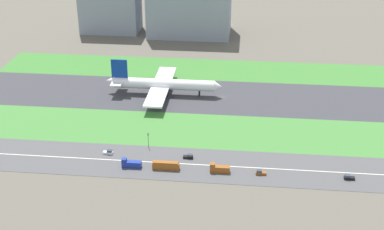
{
  "coord_description": "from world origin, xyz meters",
  "views": [
    {
      "loc": [
        11.97,
        -272.73,
        122.53
      ],
      "look_at": [
        -12.89,
        -36.5,
        6.0
      ],
      "focal_mm": 50.37,
      "sensor_mm": 36.0,
      "label": 1
    }
  ],
  "objects_px": {
    "car_3": "(189,157)",
    "fuel_tank_west": "(209,9)",
    "airliner": "(161,84)",
    "car_1": "(108,152)",
    "bus_0": "(166,165)",
    "terminal_building": "(110,3)",
    "truck_0": "(131,164)",
    "car_2": "(260,173)",
    "truck_1": "(219,169)",
    "traffic_light": "(148,139)",
    "car_0": "(349,177)",
    "hangar_building": "(190,1)"
  },
  "relations": [
    {
      "from": "truck_0",
      "to": "hangar_building",
      "type": "height_order",
      "value": "hangar_building"
    },
    {
      "from": "car_3",
      "to": "car_2",
      "type": "distance_m",
      "value": 33.14
    },
    {
      "from": "truck_1",
      "to": "bus_0",
      "type": "bearing_deg",
      "value": -0.0
    },
    {
      "from": "bus_0",
      "to": "hangar_building",
      "type": "bearing_deg",
      "value": -86.85
    },
    {
      "from": "airliner",
      "to": "bus_0",
      "type": "bearing_deg",
      "value": -79.72
    },
    {
      "from": "bus_0",
      "to": "terminal_building",
      "type": "distance_m",
      "value": 205.37
    },
    {
      "from": "car_1",
      "to": "terminal_building",
      "type": "xyz_separation_m",
      "value": [
        -42.61,
        182.0,
        20.31
      ]
    },
    {
      "from": "car_3",
      "to": "bus_0",
      "type": "distance_m",
      "value": 13.26
    },
    {
      "from": "traffic_light",
      "to": "hangar_building",
      "type": "height_order",
      "value": "hangar_building"
    },
    {
      "from": "truck_0",
      "to": "car_1",
      "type": "distance_m",
      "value": 15.99
    },
    {
      "from": "truck_1",
      "to": "traffic_light",
      "type": "distance_m",
      "value": 38.27
    },
    {
      "from": "bus_0",
      "to": "traffic_light",
      "type": "bearing_deg",
      "value": -59.0
    },
    {
      "from": "car_3",
      "to": "bus_0",
      "type": "xyz_separation_m",
      "value": [
        -8.66,
        -10.0,
        0.9
      ]
    },
    {
      "from": "truck_0",
      "to": "fuel_tank_west",
      "type": "distance_m",
      "value": 237.55
    },
    {
      "from": "truck_0",
      "to": "car_2",
      "type": "height_order",
      "value": "truck_0"
    },
    {
      "from": "car_0",
      "to": "bus_0",
      "type": "height_order",
      "value": "bus_0"
    },
    {
      "from": "truck_0",
      "to": "truck_1",
      "type": "bearing_deg",
      "value": -180.0
    },
    {
      "from": "car_3",
      "to": "car_1",
      "type": "distance_m",
      "value": 36.29
    },
    {
      "from": "car_3",
      "to": "fuel_tank_west",
      "type": "bearing_deg",
      "value": 92.15
    },
    {
      "from": "car_1",
      "to": "car_2",
      "type": "height_order",
      "value": "same"
    },
    {
      "from": "car_0",
      "to": "car_1",
      "type": "xyz_separation_m",
      "value": [
        -104.39,
        10.0,
        0.0
      ]
    },
    {
      "from": "truck_0",
      "to": "car_2",
      "type": "relative_size",
      "value": 1.91
    },
    {
      "from": "truck_0",
      "to": "traffic_light",
      "type": "bearing_deg",
      "value": -103.65
    },
    {
      "from": "airliner",
      "to": "truck_0",
      "type": "xyz_separation_m",
      "value": [
        -1.04,
        -78.0,
        -4.56
      ]
    },
    {
      "from": "airliner",
      "to": "car_1",
      "type": "height_order",
      "value": "airliner"
    },
    {
      "from": "truck_0",
      "to": "terminal_building",
      "type": "distance_m",
      "value": 200.7
    },
    {
      "from": "bus_0",
      "to": "traffic_light",
      "type": "relative_size",
      "value": 1.61
    },
    {
      "from": "fuel_tank_west",
      "to": "traffic_light",
      "type": "bearing_deg",
      "value": -92.87
    },
    {
      "from": "car_3",
      "to": "car_0",
      "type": "bearing_deg",
      "value": -8.35
    },
    {
      "from": "fuel_tank_west",
      "to": "car_2",
      "type": "bearing_deg",
      "value": -80.4
    },
    {
      "from": "car_3",
      "to": "fuel_tank_west",
      "type": "height_order",
      "value": "fuel_tank_west"
    },
    {
      "from": "car_3",
      "to": "truck_1",
      "type": "height_order",
      "value": "truck_1"
    },
    {
      "from": "truck_1",
      "to": "fuel_tank_west",
      "type": "height_order",
      "value": "fuel_tank_west"
    },
    {
      "from": "car_1",
      "to": "fuel_tank_west",
      "type": "distance_m",
      "value": 228.77
    },
    {
      "from": "car_3",
      "to": "terminal_building",
      "type": "xyz_separation_m",
      "value": [
        -78.9,
        182.0,
        20.31
      ]
    },
    {
      "from": "fuel_tank_west",
      "to": "truck_0",
      "type": "bearing_deg",
      "value": -93.7
    },
    {
      "from": "car_1",
      "to": "car_2",
      "type": "bearing_deg",
      "value": -8.38
    },
    {
      "from": "bus_0",
      "to": "terminal_building",
      "type": "bearing_deg",
      "value": -69.91
    },
    {
      "from": "bus_0",
      "to": "hangar_building",
      "type": "height_order",
      "value": "hangar_building"
    },
    {
      "from": "truck_0",
      "to": "car_1",
      "type": "height_order",
      "value": "truck_0"
    },
    {
      "from": "car_3",
      "to": "fuel_tank_west",
      "type": "distance_m",
      "value": 227.23
    },
    {
      "from": "bus_0",
      "to": "terminal_building",
      "type": "xyz_separation_m",
      "value": [
        -70.24,
        192.0,
        19.41
      ]
    },
    {
      "from": "car_0",
      "to": "terminal_building",
      "type": "bearing_deg",
      "value": -52.56
    },
    {
      "from": "traffic_light",
      "to": "terminal_building",
      "type": "relative_size",
      "value": 0.17
    },
    {
      "from": "traffic_light",
      "to": "fuel_tank_west",
      "type": "xyz_separation_m",
      "value": [
        10.96,
        219.01,
        2.46
      ]
    },
    {
      "from": "truck_0",
      "to": "traffic_light",
      "type": "distance_m",
      "value": 18.7
    },
    {
      "from": "bus_0",
      "to": "truck_1",
      "type": "bearing_deg",
      "value": 180.0
    },
    {
      "from": "airliner",
      "to": "hangar_building",
      "type": "xyz_separation_m",
      "value": [
        3.58,
        114.0,
        17.91
      ]
    },
    {
      "from": "airliner",
      "to": "traffic_light",
      "type": "bearing_deg",
      "value": -86.82
    },
    {
      "from": "car_0",
      "to": "hangar_building",
      "type": "xyz_separation_m",
      "value": [
        -87.31,
        192.0,
        23.22
      ]
    }
  ]
}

